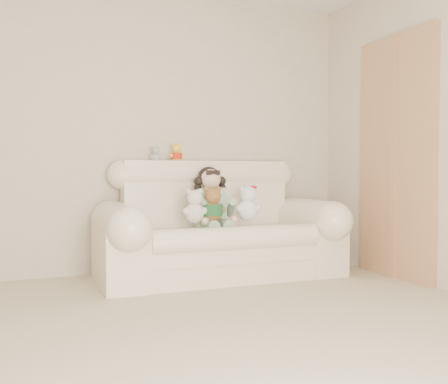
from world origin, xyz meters
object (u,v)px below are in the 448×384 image
(brown_teddy, at_px, (212,201))
(seated_child, at_px, (210,197))
(sofa, at_px, (220,218))
(white_cat, at_px, (248,199))
(cream_teddy, at_px, (194,203))

(brown_teddy, bearing_deg, seated_child, 71.46)
(sofa, distance_m, brown_teddy, 0.23)
(brown_teddy, xyz_separation_m, white_cat, (0.34, 0.02, 0.01))
(seated_child, height_order, white_cat, seated_child)
(seated_child, xyz_separation_m, cream_teddy, (-0.22, -0.22, -0.03))
(brown_teddy, distance_m, white_cat, 0.34)
(cream_teddy, bearing_deg, seated_child, 42.82)
(seated_child, distance_m, brown_teddy, 0.21)
(seated_child, height_order, brown_teddy, seated_child)
(sofa, distance_m, cream_teddy, 0.35)
(seated_child, xyz_separation_m, white_cat, (0.28, -0.18, -0.02))
(seated_child, relative_size, cream_teddy, 1.68)
(brown_teddy, relative_size, cream_teddy, 1.06)
(white_cat, bearing_deg, sofa, 177.75)
(seated_child, bearing_deg, cream_teddy, -128.05)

